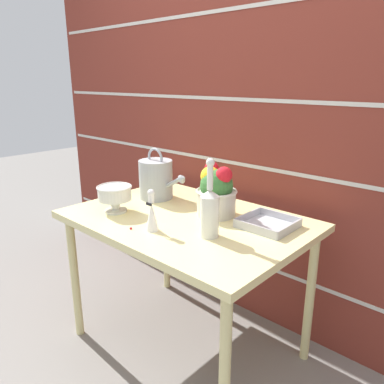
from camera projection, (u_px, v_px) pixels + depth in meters
ground_plane at (187, 344)px, 2.04m from camera, size 12.00×12.00×0.00m
brick_wall at (251, 132)px, 2.09m from camera, size 3.60×0.08×2.20m
patio_table at (186, 231)px, 1.84m from camera, size 1.15×0.80×0.74m
watering_can at (156, 179)px, 2.09m from camera, size 0.33×0.19×0.29m
crystal_pedestal_bowl at (115, 194)px, 1.87m from camera, size 0.18×0.18×0.14m
flower_planter at (216, 191)px, 1.82m from camera, size 0.20×0.20×0.26m
glass_decanter at (210, 210)px, 1.57m from camera, size 0.08×0.08×0.34m
figurine_vase at (151, 214)px, 1.65m from camera, size 0.06×0.06×0.19m
wire_tray at (268, 224)px, 1.71m from camera, size 0.23×0.22×0.04m
fallen_petal at (131, 228)px, 1.68m from camera, size 0.01×0.01×0.01m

